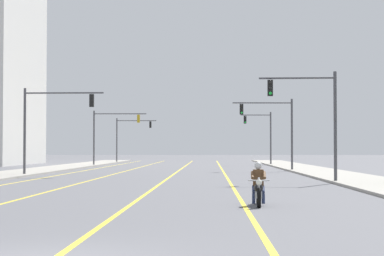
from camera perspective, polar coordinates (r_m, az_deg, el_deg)
The scene contains 13 objects.
lane_stripe_center at distance 56.29m, azimuth -1.24°, elevation -3.71°, with size 0.16×100.00×0.01m, color yellow.
lane_stripe_left at distance 56.68m, azimuth -5.78°, elevation -3.69°, with size 0.16×100.00×0.01m, color yellow.
lane_stripe_right at distance 56.24m, azimuth 2.67°, elevation -3.71°, with size 0.16×100.00×0.01m, color yellow.
lane_stripe_far_left at distance 57.27m, azimuth -9.48°, elevation -3.65°, with size 0.16×100.00×0.01m, color yellow.
sidewalk_kerb_right at distance 51.99m, azimuth 11.33°, elevation -3.76°, with size 4.40×110.00×0.14m, color #9E998E.
sidewalk_kerb_left at distance 53.24m, azimuth -14.34°, elevation -3.69°, with size 4.40×110.00×0.14m, color #9E998E.
motorcycle_with_rider at distance 22.68m, azimuth 5.65°, elevation -5.09°, with size 0.70×2.19×1.46m.
traffic_signal_near_right at distance 37.96m, azimuth 10.24°, elevation 1.51°, with size 4.30×0.37×6.20m.
traffic_signal_near_left at distance 48.54m, azimuth -12.11°, elevation 0.91°, with size 5.71×0.37×6.20m.
traffic_signal_mid_right at distance 58.05m, azimuth 7.01°, elevation 0.42°, with size 5.18×0.53×6.20m.
traffic_signal_mid_left at distance 76.12m, azimuth -7.00°, elevation -0.06°, with size 5.98×0.45×6.20m.
traffic_signal_far_right at distance 78.66m, azimuth 5.98°, elevation -0.23°, with size 3.61×0.51×6.20m.
traffic_signal_far_left at distance 94.32m, azimuth -5.41°, elevation -0.41°, with size 5.60×0.55×6.20m.
Camera 1 is at (2.81, -11.19, 1.90)m, focal length 62.94 mm.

